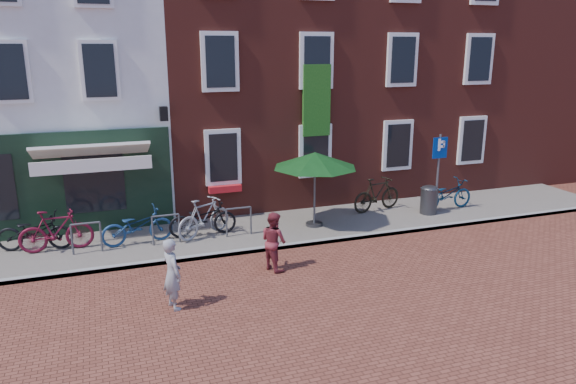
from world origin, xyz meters
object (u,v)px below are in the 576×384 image
object	(u,v)px
bicycle_1	(56,231)
bicycle_6	(447,194)
bicycle_3	(204,217)
parasol	(315,157)
bicycle_5	(377,194)
boy	(274,241)
bicycle_0	(35,232)
bicycle_2	(137,226)
bicycle_4	(203,218)
woman	(172,274)
litter_bin	(429,198)
parking_sign	(439,161)

from	to	relation	value
bicycle_1	bicycle_6	size ratio (longest dim) A/B	0.97
bicycle_3	bicycle_1	bearing A→B (deg)	58.18
parasol	bicycle_5	xyz separation A→B (m)	(2.45, 0.69, -1.51)
boy	bicycle_0	bearing A→B (deg)	39.18
bicycle_0	bicycle_1	distance (m)	0.60
bicycle_3	bicycle_5	xyz separation A→B (m)	(5.68, 0.52, 0.00)
parasol	bicycle_1	size ratio (longest dim) A/B	1.35
bicycle_2	bicycle_4	bearing A→B (deg)	-95.39
woman	boy	size ratio (longest dim) A/B	1.05
parasol	bicycle_3	distance (m)	3.58
bicycle_0	bicycle_2	bearing A→B (deg)	-88.24
litter_bin	bicycle_1	distance (m)	10.92
boy	bicycle_3	xyz separation A→B (m)	(-1.18, 2.61, -0.07)
woman	bicycle_3	bearing A→B (deg)	-37.74
bicycle_3	bicycle_6	world-z (taller)	bicycle_3
bicycle_2	bicycle_4	world-z (taller)	same
litter_bin	parasol	world-z (taller)	parasol
woman	bicycle_0	xyz separation A→B (m)	(-2.95, 4.26, -0.16)
parasol	bicycle_2	distance (m)	5.28
parasol	bicycle_0	bearing A→B (deg)	175.54
litter_bin	bicycle_4	world-z (taller)	bicycle_4
bicycle_0	bicycle_4	xyz separation A→B (m)	(4.32, -0.35, 0.00)
bicycle_2	bicycle_6	distance (m)	9.70
parasol	parking_sign	bearing A→B (deg)	-1.56
parking_sign	bicycle_1	distance (m)	11.24
boy	bicycle_3	world-z (taller)	boy
parasol	bicycle_3	size ratio (longest dim) A/B	1.35
parking_sign	boy	size ratio (longest dim) A/B	1.75
bicycle_2	bicycle_6	xyz separation A→B (m)	(9.70, -0.09, 0.00)
bicycle_2	bicycle_6	size ratio (longest dim) A/B	1.00
parking_sign	bicycle_5	xyz separation A→B (m)	(-1.67, 0.80, -1.14)
parking_sign	bicycle_6	world-z (taller)	parking_sign
bicycle_3	bicycle_6	bearing A→B (deg)	-119.94
bicycle_3	bicycle_5	world-z (taller)	same
bicycle_5	bicycle_3	bearing A→B (deg)	83.76
litter_bin	woman	xyz separation A→B (m)	(-8.50, -3.56, 0.15)
bicycle_6	litter_bin	bearing A→B (deg)	100.87
parking_sign	boy	world-z (taller)	parking_sign
bicycle_1	bicycle_3	size ratio (longest dim) A/B	1.00
bicycle_2	bicycle_4	size ratio (longest dim) A/B	1.00
woman	bicycle_3	distance (m)	4.08
bicycle_0	bicycle_4	size ratio (longest dim) A/B	1.00
parasol	bicycle_0	world-z (taller)	parasol
boy	bicycle_4	bearing A→B (deg)	2.18
woman	bicycle_2	size ratio (longest dim) A/B	0.80
bicycle_2	bicycle_5	bearing A→B (deg)	-93.47
parasol	bicycle_6	bearing A→B (deg)	1.14
woman	bicycle_0	distance (m)	5.18
bicycle_3	bicycle_6	distance (m)	7.90
litter_bin	bicycle_0	bearing A→B (deg)	176.53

